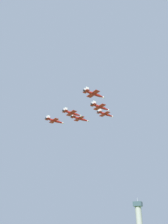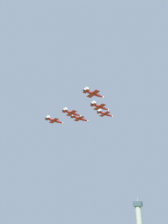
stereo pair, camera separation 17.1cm
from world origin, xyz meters
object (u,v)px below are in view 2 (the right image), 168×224
object	(u,v)px
jet_right_wingman	(100,107)
jet_left_outer	(55,121)
jet_slot_rear	(72,113)
jet_lead	(105,114)
jet_left_wingman	(80,119)
control_tower	(139,222)
jet_right_outer	(94,94)

from	to	relation	value
jet_right_wingman	jet_left_outer	distance (m)	46.50
jet_right_wingman	jet_slot_rear	world-z (taller)	jet_right_wingman
jet_lead	jet_slot_rear	bearing A→B (deg)	179.76
jet_left_wingman	jet_slot_rear	world-z (taller)	jet_left_wingman
jet_slot_rear	control_tower	bearing A→B (deg)	-15.87
jet_lead	jet_slot_rear	world-z (taller)	jet_lead
jet_right_wingman	jet_left_wingman	bearing A→B (deg)	88.99
jet_left_wingman	jet_right_wingman	distance (m)	28.87
jet_left_outer	jet_right_outer	xyz separation A→B (m)	(-49.52, 29.66, -0.51)
control_tower	jet_left_outer	world-z (taller)	jet_left_outer
jet_right_wingman	jet_left_outer	bearing A→B (deg)	110.40
jet_lead	jet_left_wingman	distance (m)	22.53
control_tower	jet_lead	distance (m)	89.15
jet_lead	jet_right_wingman	bearing A→B (deg)	-139.87
jet_left_outer	jet_right_outer	world-z (taller)	jet_left_outer
jet_left_wingman	jet_right_outer	size ratio (longest dim) A/B	1.01
jet_right_wingman	jet_right_outer	distance (m)	22.29
jet_lead	jet_left_outer	size ratio (longest dim) A/B	0.96
jet_right_wingman	jet_slot_rear	size ratio (longest dim) A/B	1.06
jet_left_wingman	jet_lead	bearing A→B (deg)	-40.10
jet_right_outer	jet_right_wingman	bearing A→B (deg)	40.92
control_tower	jet_left_wingman	distance (m)	93.86
jet_lead	jet_slot_rear	size ratio (longest dim) A/B	1.01
jet_left_wingman	jet_right_wingman	bearing A→B (deg)	-89.73
jet_left_wingman	jet_left_outer	distance (m)	22.30
jet_right_outer	jet_left_outer	bearing A→B (deg)	90.56
jet_lead	jet_right_wingman	xyz separation A→B (m)	(-3.66, 21.98, -4.28)
jet_left_wingman	jet_right_wingman	size ratio (longest dim) A/B	0.99
jet_right_outer	jet_slot_rear	size ratio (longest dim) A/B	1.04
jet_right_outer	jet_slot_rear	world-z (taller)	jet_right_outer
jet_lead	jet_right_outer	size ratio (longest dim) A/B	0.97
jet_right_wingman	jet_left_outer	size ratio (longest dim) A/B	1.01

